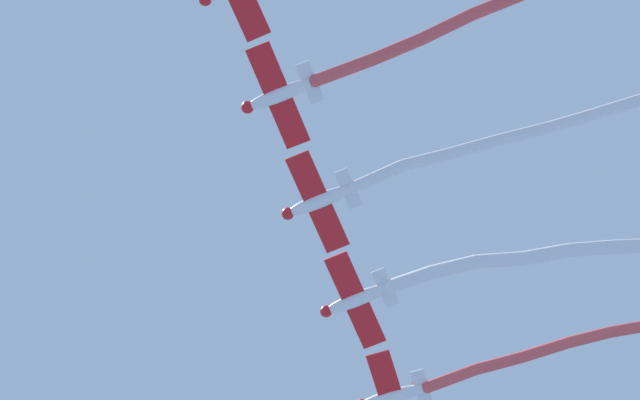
# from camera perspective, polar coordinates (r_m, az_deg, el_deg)

# --- Properties ---
(airplane_lead) EXTENTS (5.93, 5.43, 1.65)m
(airplane_lead) POSITION_cam_1_polar(r_m,az_deg,el_deg) (86.79, 3.07, -8.34)
(airplane_lead) COLOR white
(smoke_trail_lead) EXTENTS (14.21, 13.98, 3.52)m
(smoke_trail_lead) POSITION_cam_1_polar(r_m,az_deg,el_deg) (87.95, 10.53, -6.10)
(smoke_trail_lead) COLOR #DB4C4C
(airplane_left_wing) EXTENTS (6.23, 5.24, 1.65)m
(airplane_left_wing) POSITION_cam_1_polar(r_m,az_deg,el_deg) (84.28, 1.54, -4.25)
(airplane_left_wing) COLOR white
(smoke_trail_left_wing) EXTENTS (17.74, 14.61, 1.92)m
(smoke_trail_left_wing) POSITION_cam_1_polar(r_m,az_deg,el_deg) (83.82, 10.38, -2.37)
(smoke_trail_left_wing) COLOR white
(airplane_right_wing) EXTENTS (6.23, 5.24, 1.65)m
(airplane_right_wing) POSITION_cam_1_polar(r_m,az_deg,el_deg) (81.72, -0.07, -0.05)
(airplane_right_wing) COLOR white
(smoke_trail_right_wing) EXTENTS (18.54, 20.14, 1.94)m
(smoke_trail_right_wing) POSITION_cam_1_polar(r_m,az_deg,el_deg) (82.12, 10.33, 3.25)
(smoke_trail_right_wing) COLOR white
(airplane_slot) EXTENTS (6.18, 5.27, 1.65)m
(airplane_slot) POSITION_cam_1_polar(r_m,az_deg,el_deg) (80.27, -1.76, 4.49)
(airplane_slot) COLOR white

